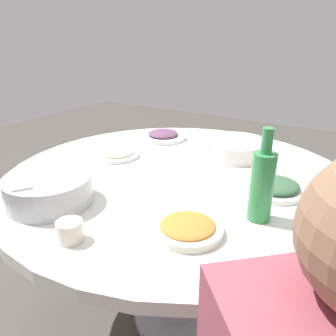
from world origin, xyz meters
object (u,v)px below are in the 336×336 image
(tea_cup_near, at_px, (302,254))
(tea_cup_far, at_px, (70,231))
(rice_bowl, at_px, (49,189))
(soup_bowl, at_px, (235,148))
(dish_eggplant, at_px, (163,136))
(dish_tofu_braise, at_px, (188,228))
(round_dining_table, at_px, (178,199))
(dish_noodles, at_px, (116,154))
(dish_greens, at_px, (275,187))
(green_bottle, at_px, (262,184))

(tea_cup_near, bearing_deg, tea_cup_far, 111.97)
(rice_bowl, xyz_separation_m, soup_bowl, (0.76, -0.36, -0.01))
(dish_eggplant, bearing_deg, dish_tofu_braise, -142.96)
(rice_bowl, bearing_deg, tea_cup_far, -117.82)
(tea_cup_far, bearing_deg, round_dining_table, -1.74)
(dish_noodles, distance_m, tea_cup_near, 0.95)
(rice_bowl, bearing_deg, dish_tofu_braise, -80.17)
(dish_noodles, bearing_deg, dish_greens, -88.88)
(dish_noodles, height_order, dish_tofu_braise, dish_tofu_braise)
(soup_bowl, xyz_separation_m, dish_eggplant, (0.04, 0.42, -0.02))
(dish_tofu_braise, height_order, tea_cup_far, tea_cup_far)
(round_dining_table, relative_size, dish_noodles, 6.79)
(soup_bowl, distance_m, dish_noodles, 0.55)
(dish_noodles, relative_size, dish_tofu_braise, 1.02)
(tea_cup_near, bearing_deg, rice_bowl, 97.85)
(green_bottle, bearing_deg, dish_eggplant, 52.06)
(soup_bowl, height_order, tea_cup_near, soup_bowl)
(dish_noodles, xyz_separation_m, dish_greens, (0.01, -0.72, 0.01))
(round_dining_table, distance_m, green_bottle, 0.48)
(rice_bowl, distance_m, tea_cup_near, 0.79)
(round_dining_table, height_order, tea_cup_far, tea_cup_far)
(dish_greens, distance_m, tea_cup_near, 0.40)
(dish_noodles, relative_size, tea_cup_far, 2.83)
(round_dining_table, xyz_separation_m, tea_cup_far, (-0.56, 0.02, 0.15))
(dish_tofu_braise, relative_size, dish_eggplant, 0.84)
(round_dining_table, xyz_separation_m, dish_tofu_braise, (-0.36, -0.24, 0.13))
(tea_cup_far, bearing_deg, green_bottle, -46.24)
(dish_tofu_braise, bearing_deg, rice_bowl, 99.83)
(round_dining_table, distance_m, dish_tofu_braise, 0.45)
(dish_noodles, xyz_separation_m, dish_tofu_braise, (-0.38, -0.58, 0.00))
(dish_greens, relative_size, dish_eggplant, 0.86)
(round_dining_table, bearing_deg, rice_bowl, 151.39)
(dish_eggplant, relative_size, green_bottle, 0.84)
(rice_bowl, xyz_separation_m, green_bottle, (0.27, -0.62, 0.07))
(dish_tofu_braise, bearing_deg, green_bottle, -38.41)
(green_bottle, bearing_deg, dish_greens, 1.49)
(soup_bowl, relative_size, dish_eggplant, 1.22)
(tea_cup_far, bearing_deg, rice_bowl, 62.18)
(soup_bowl, bearing_deg, rice_bowl, 155.02)
(dish_eggplant, bearing_deg, rice_bowl, -175.25)
(dish_noodles, bearing_deg, green_bottle, -105.00)
(round_dining_table, xyz_separation_m, dish_eggplant, (0.37, 0.31, 0.14))
(round_dining_table, distance_m, dish_noodles, 0.37)
(rice_bowl, distance_m, dish_tofu_braise, 0.49)
(round_dining_table, distance_m, tea_cup_far, 0.58)
(rice_bowl, height_order, dish_noodles, rice_bowl)
(round_dining_table, xyz_separation_m, rice_bowl, (-0.44, 0.24, 0.17))
(round_dining_table, relative_size, tea_cup_near, 20.22)
(soup_bowl, xyz_separation_m, tea_cup_near, (-0.66, -0.43, -0.00))
(dish_greens, distance_m, dish_tofu_braise, 0.42)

